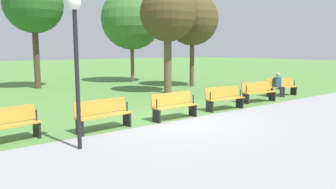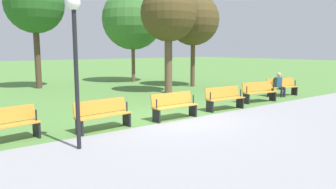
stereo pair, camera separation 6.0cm
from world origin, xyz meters
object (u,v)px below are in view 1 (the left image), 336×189
object	(u,v)px
bench_2	(224,98)
bench_4	(103,114)
bench_3	(174,105)
bench_5	(4,125)
tree_0	(33,4)
tree_2	(132,19)
tree_1	(168,14)
tree_3	(192,20)
person_seated	(279,84)
bench_0	(281,86)
lamp_post	(76,43)
bench_1	(258,92)

from	to	relation	value
bench_2	bench_4	xyz separation A→B (m)	(5.19, -0.00, 0.00)
bench_3	bench_5	distance (m)	5.19
bench_4	bench_5	size ratio (longest dim) A/B	0.99
bench_3	bench_4	size ratio (longest dim) A/B	0.98
tree_0	tree_2	world-z (taller)	tree_0
tree_1	tree_2	size ratio (longest dim) A/B	0.86
bench_3	bench_4	xyz separation A→B (m)	(2.59, -0.10, 0.00)
tree_3	bench_2	bearing A→B (deg)	57.09
person_seated	tree_0	world-z (taller)	tree_0
bench_0	person_seated	bearing A→B (deg)	25.96
bench_0	lamp_post	bearing A→B (deg)	24.03
bench_0	bench_4	world-z (taller)	same
bench_1	bench_2	distance (m)	2.60
bench_4	tree_0	size ratio (longest dim) A/B	0.26
bench_1	tree_2	size ratio (longest dim) A/B	0.27
tree_1	tree_2	distance (m)	6.37
bench_0	bench_2	world-z (taller)	same
bench_2	bench_1	bearing A→B (deg)	-168.66
bench_2	tree_3	world-z (taller)	tree_3
tree_1	tree_3	distance (m)	3.38
person_seated	lamp_post	size ratio (longest dim) A/B	0.34
bench_0	tree_3	size ratio (longest dim) A/B	0.31
lamp_post	tree_0	bearing A→B (deg)	-102.18
bench_3	bench_4	bearing A→B (deg)	-2.26
tree_0	tree_3	bearing A→B (deg)	148.32
tree_0	tree_2	xyz separation A→B (m)	(-6.52, 0.22, -0.51)
tree_2	bench_5	bearing A→B (deg)	46.18
bench_2	bench_5	bearing A→B (deg)	2.28
bench_1	bench_3	world-z (taller)	same
bench_2	bench_4	world-z (taller)	same
bench_1	lamp_post	size ratio (longest dim) A/B	0.49
bench_4	tree_2	size ratio (longest dim) A/B	0.26
person_seated	tree_3	distance (m)	6.87
bench_3	tree_3	world-z (taller)	tree_3
bench_4	tree_0	bearing A→B (deg)	-101.92
bench_3	person_seated	size ratio (longest dim) A/B	1.42
person_seated	tree_0	bearing A→B (deg)	-38.22
bench_1	tree_3	size ratio (longest dim) A/B	0.31
bench_4	tree_3	bearing A→B (deg)	-149.55
bench_5	tree_2	xyz separation A→B (m)	(-10.60, -11.05, 3.94)
bench_3	tree_3	distance (m)	10.32
tree_3	lamp_post	size ratio (longest dim) A/B	1.62
tree_0	lamp_post	world-z (taller)	tree_0
bench_0	bench_5	size ratio (longest dim) A/B	1.01
bench_3	tree_2	xyz separation A→B (m)	(-5.43, -11.46, 3.94)
tree_2	tree_3	bearing A→B (deg)	107.28
bench_2	person_seated	distance (m)	4.87
bench_0	tree_3	distance (m)	6.93
bench_1	bench_2	world-z (taller)	same
bench_4	lamp_post	xyz separation A→B (m)	(1.28, 1.31, 2.04)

